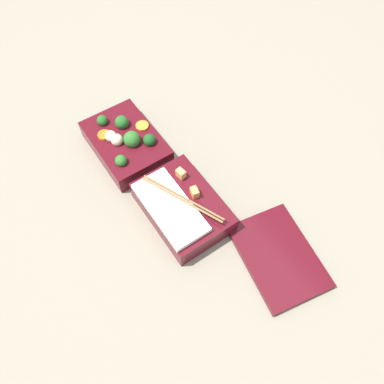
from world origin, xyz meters
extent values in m
plane|color=gray|center=(0.00, 0.00, 0.00)|extent=(3.00, 3.00, 0.00)
cube|color=#510F19|center=(-0.12, 0.00, 0.03)|extent=(0.21, 0.15, 0.05)
sphere|color=#236023|center=(-0.19, -0.02, 0.06)|extent=(0.03, 0.03, 0.03)
sphere|color=#2D7028|center=(-0.09, 0.01, 0.06)|extent=(0.04, 0.04, 0.04)
sphere|color=#19511E|center=(-0.07, 0.04, 0.06)|extent=(0.03, 0.03, 0.03)
sphere|color=#236023|center=(-0.15, 0.01, 0.06)|extent=(0.03, 0.03, 0.03)
sphere|color=#2D7028|center=(-0.05, -0.04, 0.06)|extent=(0.03, 0.03, 0.03)
cylinder|color=orange|center=(-0.12, 0.05, 0.05)|extent=(0.04, 0.04, 0.01)
cylinder|color=orange|center=(-0.15, -0.04, 0.05)|extent=(0.03, 0.03, 0.01)
sphere|color=beige|center=(-0.11, -0.02, 0.06)|extent=(0.03, 0.03, 0.03)
sphere|color=beige|center=(-0.13, -0.03, 0.06)|extent=(0.03, 0.03, 0.03)
cube|color=#510F19|center=(0.12, 0.02, 0.03)|extent=(0.21, 0.15, 0.05)
cube|color=white|center=(0.12, -0.02, 0.06)|extent=(0.19, 0.09, 0.01)
cube|color=#EAB266|center=(0.06, 0.05, 0.06)|extent=(0.02, 0.02, 0.02)
cube|color=#F4A356|center=(0.12, 0.05, 0.06)|extent=(0.02, 0.02, 0.02)
cylinder|color=olive|center=(0.12, 0.01, 0.06)|extent=(0.19, 0.09, 0.01)
cylinder|color=olive|center=(0.11, 0.02, 0.06)|extent=(0.19, 0.09, 0.01)
cube|color=#510F19|center=(0.32, 0.13, 0.01)|extent=(0.23, 0.18, 0.01)
camera|label=1|loc=(0.47, -0.20, 0.76)|focal=35.00mm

